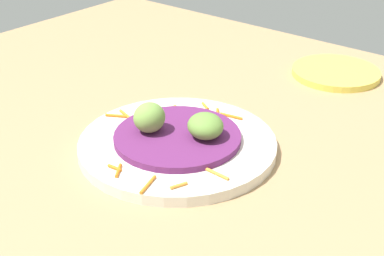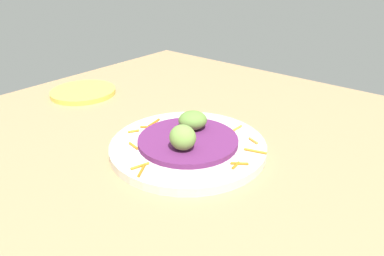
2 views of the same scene
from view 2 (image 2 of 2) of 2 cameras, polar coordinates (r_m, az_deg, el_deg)
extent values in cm
cube|color=tan|center=(55.84, -1.46, -7.78)|extent=(110.00, 110.00, 2.00)
cylinder|color=silver|center=(60.47, -0.63, -2.99)|extent=(26.38, 26.38, 1.48)
cylinder|color=#60235B|center=(59.90, -0.64, -1.99)|extent=(16.90, 16.90, 0.90)
cylinder|color=orange|center=(67.19, -6.10, 0.88)|extent=(3.41, 1.04, 0.40)
cylinder|color=orange|center=(58.10, 10.11, -3.67)|extent=(1.46, 3.65, 0.40)
cylinder|color=orange|center=(64.39, -9.35, -0.51)|extent=(1.99, 1.40, 0.40)
cylinder|color=orange|center=(61.21, 9.78, -2.02)|extent=(1.18, 2.15, 0.40)
cylinder|color=orange|center=(54.46, 7.62, -5.65)|extent=(1.88, 2.44, 0.40)
cylinder|color=orange|center=(53.94, 7.03, -5.95)|extent=(2.01, 0.58, 0.40)
cylinder|color=orange|center=(64.74, 7.19, -0.20)|extent=(3.47, 0.53, 0.40)
cylinder|color=orange|center=(59.55, -9.35, -2.82)|extent=(0.91, 2.63, 0.40)
cylinder|color=orange|center=(65.57, -6.92, 0.17)|extent=(2.25, 2.73, 0.40)
cylinder|color=orange|center=(53.95, -8.34, -6.03)|extent=(2.97, 1.25, 0.40)
cylinder|color=orange|center=(52.86, -8.09, -6.75)|extent=(2.93, 1.93, 0.40)
ellipsoid|color=#759E47|center=(55.51, -1.50, -1.52)|extent=(4.57, 4.80, 4.06)
ellipsoid|color=olive|center=(62.28, 0.11, 1.26)|extent=(6.82, 6.72, 3.21)
cylinder|color=#E0CC4C|center=(89.20, -17.03, 5.54)|extent=(15.15, 15.15, 1.11)
camera|label=1|loc=(0.84, 54.26, 21.51)|focal=51.77mm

